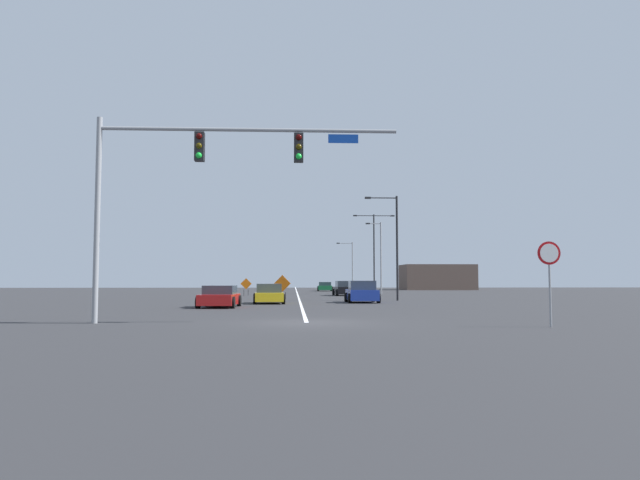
% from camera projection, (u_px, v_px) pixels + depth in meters
% --- Properties ---
extents(ground, '(194.95, 194.95, 0.00)m').
position_uv_depth(ground, '(307.00, 323.00, 20.88)').
color(ground, '#2D2D30').
extents(road_centre_stripe, '(0.16, 108.30, 0.01)m').
position_uv_depth(road_centre_stripe, '(297.00, 292.00, 74.85)').
color(road_centre_stripe, white).
rests_on(road_centre_stripe, ground).
extents(traffic_signal_assembly, '(10.82, 0.44, 7.35)m').
position_uv_depth(traffic_signal_assembly, '(196.00, 168.00, 21.06)').
color(traffic_signal_assembly, gray).
rests_on(traffic_signal_assembly, ground).
extents(stop_sign, '(0.76, 0.07, 2.78)m').
position_uv_depth(stop_sign, '(549.00, 267.00, 19.04)').
color(stop_sign, gray).
rests_on(stop_sign, ground).
extents(street_lamp_near_left, '(2.48, 0.24, 7.81)m').
position_uv_depth(street_lamp_near_left, '(394.00, 242.00, 43.70)').
color(street_lamp_near_left, black).
rests_on(street_lamp_near_left, ground).
extents(street_lamp_mid_left, '(2.38, 0.24, 7.01)m').
position_uv_depth(street_lamp_mid_left, '(351.00, 263.00, 84.89)').
color(street_lamp_mid_left, gray).
rests_on(street_lamp_mid_left, ground).
extents(street_lamp_far_right, '(1.71, 0.24, 7.73)m').
position_uv_depth(street_lamp_far_right, '(380.00, 254.00, 62.72)').
color(street_lamp_far_right, gray).
rests_on(street_lamp_far_right, ground).
extents(street_lamp_far_left, '(4.83, 0.24, 9.15)m').
position_uv_depth(street_lamp_far_left, '(374.00, 246.00, 67.92)').
color(street_lamp_far_left, black).
rests_on(street_lamp_far_left, ground).
extents(construction_sign_median_far, '(1.08, 0.05, 1.70)m').
position_uv_depth(construction_sign_median_far, '(246.00, 285.00, 56.97)').
color(construction_sign_median_far, orange).
rests_on(construction_sign_median_far, ground).
extents(construction_sign_median_near, '(1.32, 0.27, 1.92)m').
position_uv_depth(construction_sign_median_near, '(282.00, 284.00, 46.35)').
color(construction_sign_median_near, orange).
rests_on(construction_sign_median_near, ground).
extents(car_black_near, '(2.21, 4.21, 1.44)m').
position_uv_depth(car_black_near, '(345.00, 289.00, 57.46)').
color(car_black_near, black).
rests_on(car_black_near, ground).
extents(car_blue_passing, '(2.11, 3.83, 1.47)m').
position_uv_depth(car_blue_passing, '(362.00, 293.00, 39.65)').
color(car_blue_passing, '#1E389E').
rests_on(car_blue_passing, ground).
extents(car_yellow_distant, '(2.19, 3.93, 1.28)m').
position_uv_depth(car_yellow_distant, '(269.00, 294.00, 38.20)').
color(car_yellow_distant, gold).
rests_on(car_yellow_distant, ground).
extents(car_green_approaching, '(2.18, 4.62, 1.25)m').
position_uv_depth(car_green_approaching, '(325.00, 287.00, 81.35)').
color(car_green_approaching, '#196B38').
rests_on(car_green_approaching, ground).
extents(car_red_far, '(2.17, 4.02, 1.21)m').
position_uv_depth(car_red_far, '(220.00, 297.00, 32.73)').
color(car_red_far, red).
rests_on(car_red_far, ground).
extents(roadside_building_east, '(10.93, 7.16, 3.93)m').
position_uv_depth(roadside_building_east, '(437.00, 277.00, 92.39)').
color(roadside_building_east, brown).
rests_on(roadside_building_east, ground).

